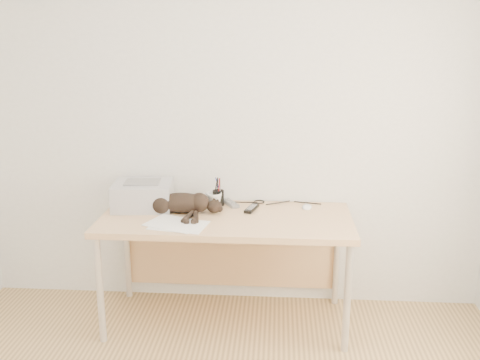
# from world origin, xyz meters

# --- Properties ---
(wall_back) EXTENTS (3.50, 0.00, 3.50)m
(wall_back) POSITION_xyz_m (0.00, 1.75, 1.30)
(wall_back) COLOR white
(wall_back) RESTS_ON floor
(desk) EXTENTS (1.60, 0.70, 0.74)m
(desk) POSITION_xyz_m (0.00, 1.48, 0.61)
(desk) COLOR #DFB082
(desk) RESTS_ON floor
(printer) EXTENTS (0.41, 0.36, 0.18)m
(printer) POSITION_xyz_m (-0.57, 1.54, 0.83)
(printer) COLOR #B3B3B8
(printer) RESTS_ON desk
(papers) EXTENTS (0.41, 0.34, 0.01)m
(papers) POSITION_xyz_m (-0.29, 1.22, 0.74)
(papers) COLOR white
(papers) RESTS_ON desk
(cat) EXTENTS (0.63, 0.29, 0.14)m
(cat) POSITION_xyz_m (-0.31, 1.44, 0.80)
(cat) COLOR black
(cat) RESTS_ON desk
(mug) EXTENTS (0.16, 0.16, 0.10)m
(mug) POSITION_xyz_m (-0.10, 1.57, 0.79)
(mug) COLOR silver
(mug) RESTS_ON desk
(pen_cup) EXTENTS (0.08, 0.08, 0.20)m
(pen_cup) POSITION_xyz_m (-0.07, 1.62, 0.79)
(pen_cup) COLOR black
(pen_cup) RESTS_ON desk
(remote_grey) EXTENTS (0.14, 0.19, 0.02)m
(remote_grey) POSITION_xyz_m (0.00, 1.64, 0.75)
(remote_grey) COLOR slate
(remote_grey) RESTS_ON desk
(remote_black) EXTENTS (0.10, 0.18, 0.02)m
(remote_black) POSITION_xyz_m (0.16, 1.54, 0.75)
(remote_black) COLOR black
(remote_black) RESTS_ON desk
(mouse) EXTENTS (0.09, 0.12, 0.04)m
(mouse) POSITION_xyz_m (0.52, 1.61, 0.76)
(mouse) COLOR white
(mouse) RESTS_ON desk
(cable_tangle) EXTENTS (1.36, 0.08, 0.01)m
(cable_tangle) POSITION_xyz_m (0.00, 1.70, 0.75)
(cable_tangle) COLOR black
(cable_tangle) RESTS_ON desk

